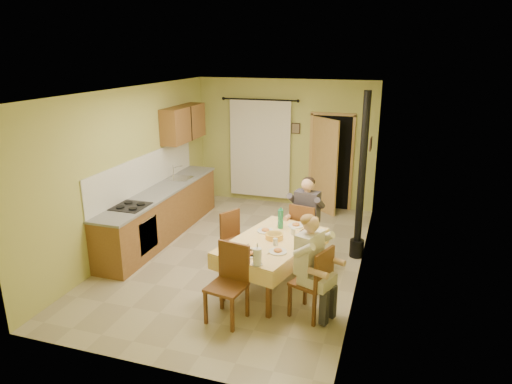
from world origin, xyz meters
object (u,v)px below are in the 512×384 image
(chair_left, at_px, (237,252))
(chair_near, at_px, (227,299))
(dining_table, at_px, (272,263))
(chair_far, at_px, (305,242))
(man_right, at_px, (311,255))
(stove_flue, at_px, (360,200))
(chair_right, at_px, (311,296))
(man_far, at_px, (306,209))

(chair_left, bearing_deg, chair_near, 45.55)
(dining_table, height_order, chair_far, chair_far)
(chair_far, height_order, man_right, man_right)
(dining_table, bearing_deg, chair_far, 91.44)
(chair_left, relative_size, man_right, 0.68)
(chair_far, relative_size, chair_near, 0.98)
(stove_flue, bearing_deg, man_right, -101.50)
(chair_right, xyz_separation_m, chair_left, (-1.40, 0.99, -0.00))
(chair_near, relative_size, man_right, 0.73)
(chair_left, distance_m, man_right, 1.80)
(chair_left, relative_size, man_far, 0.68)
(chair_near, bearing_deg, dining_table, -97.95)
(chair_far, bearing_deg, chair_near, -95.07)
(chair_far, distance_m, chair_left, 1.20)
(dining_table, distance_m, chair_left, 0.81)
(chair_far, height_order, chair_right, chair_right)
(stove_flue, bearing_deg, chair_left, -149.69)
(dining_table, xyz_separation_m, stove_flue, (1.10, 1.45, 0.64))
(chair_near, bearing_deg, stove_flue, -110.34)
(chair_left, bearing_deg, chair_far, 156.22)
(chair_right, bearing_deg, stove_flue, 9.77)
(chair_far, height_order, stove_flue, stove_flue)
(man_far, bearing_deg, chair_left, -133.19)
(dining_table, bearing_deg, man_right, -25.46)
(chair_right, distance_m, man_right, 0.59)
(chair_right, relative_size, chair_left, 1.06)
(man_far, xyz_separation_m, stove_flue, (0.83, 0.34, 0.15))
(chair_left, xyz_separation_m, man_right, (1.39, -0.98, 0.59))
(man_right, bearing_deg, man_far, 34.63)
(chair_right, relative_size, man_right, 0.72)
(man_far, bearing_deg, dining_table, -93.11)
(chair_near, height_order, stove_flue, stove_flue)
(dining_table, relative_size, chair_right, 1.94)
(chair_near, bearing_deg, man_far, -95.87)
(chair_near, bearing_deg, man_right, -147.30)
(chair_right, bearing_deg, chair_left, 75.73)
(chair_right, bearing_deg, chair_near, 133.46)
(man_right, bearing_deg, chair_right, -90.00)
(chair_right, distance_m, stove_flue, 2.20)
(chair_left, bearing_deg, stove_flue, 150.61)
(man_far, height_order, stove_flue, stove_flue)
(chair_right, xyz_separation_m, stove_flue, (0.40, 2.04, 0.73))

